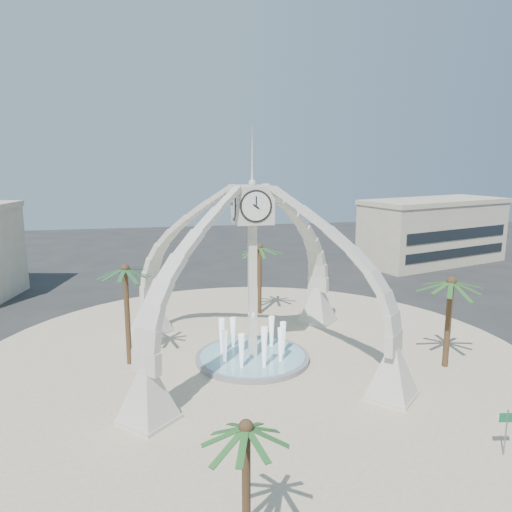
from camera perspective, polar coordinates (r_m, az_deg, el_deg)
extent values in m
plane|color=#282828|center=(35.99, -0.40, -11.88)|extent=(140.00, 140.00, 0.00)
cylinder|color=beige|center=(35.98, -0.40, -11.84)|extent=(40.00, 40.00, 0.06)
cube|color=beige|center=(34.35, -0.41, -4.35)|extent=(0.55, 0.55, 9.80)
cube|color=beige|center=(33.22, -0.43, 5.92)|extent=(2.50, 2.50, 2.50)
cone|color=beige|center=(33.07, -0.43, 11.53)|extent=(0.20, 0.20, 4.00)
cylinder|color=white|center=(31.96, 0.00, 5.70)|extent=(1.84, 0.04, 1.84)
pyramid|color=beige|center=(43.57, 7.07, -5.54)|extent=(3.80, 3.80, 3.20)
pyramid|color=beige|center=(41.54, -11.94, -6.55)|extent=(3.80, 3.80, 3.20)
pyramid|color=beige|center=(28.40, -12.28, -15.26)|extent=(3.80, 3.80, 3.20)
pyramid|color=beige|center=(31.29, 15.30, -12.81)|extent=(3.80, 3.80, 3.20)
cylinder|color=gray|center=(35.91, -0.40, -11.59)|extent=(8.00, 8.00, 0.40)
cylinder|color=#8BC2CF|center=(35.83, -0.40, -11.26)|extent=(7.40, 7.40, 0.04)
cone|color=white|center=(35.24, -0.40, -8.86)|extent=(0.60, 0.60, 3.20)
cube|color=beige|center=(71.19, 19.57, 2.46)|extent=(21.49, 13.79, 8.00)
cube|color=beige|center=(70.70, 19.80, 5.90)|extent=(21.87, 14.17, 0.60)
cylinder|color=brown|center=(36.30, 21.10, -7.27)|extent=(0.40, 0.40, 6.16)
cylinder|color=brown|center=(35.29, -14.49, -6.71)|extent=(0.37, 0.37, 6.94)
cylinder|color=brown|center=(45.12, 0.42, -2.79)|extent=(0.37, 0.37, 6.34)
cylinder|color=brown|center=(19.52, -1.12, -25.20)|extent=(0.32, 0.32, 5.14)
cylinder|color=slate|center=(27.96, 26.64, -17.64)|extent=(0.08, 0.08, 2.40)
cube|color=#186038|center=(27.59, 26.79, -16.15)|extent=(0.81, 0.18, 0.48)
cube|color=white|center=(27.59, 26.79, -16.15)|extent=(0.87, 0.17, 0.55)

